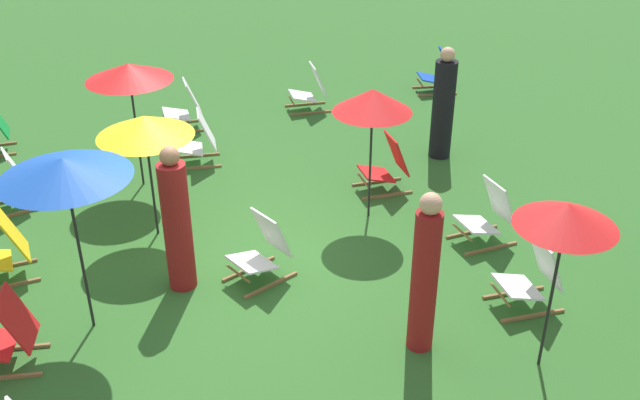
{
  "coord_description": "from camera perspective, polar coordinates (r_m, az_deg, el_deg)",
  "views": [
    {
      "loc": [
        7.37,
        -2.06,
        4.97
      ],
      "look_at": [
        0.0,
        1.2,
        0.5
      ],
      "focal_mm": 40.85,
      "sensor_mm": 36.0,
      "label": 1
    }
  ],
  "objects": [
    {
      "name": "deckchair_14",
      "position": [
        8.33,
        16.25,
        -5.83
      ],
      "size": [
        0.59,
        0.82,
        0.83
      ],
      "rotation": [
        0.0,
        0.0,
        -0.15
      ],
      "color": "olive",
      "rests_on": "ground"
    },
    {
      "name": "deckchair_9",
      "position": [
        14.23,
        9.27,
        9.79
      ],
      "size": [
        0.67,
        0.86,
        0.83
      ],
      "rotation": [
        0.0,
        0.0,
        -0.29
      ],
      "color": "olive",
      "rests_on": "ground"
    },
    {
      "name": "umbrella_0",
      "position": [
        9.03,
        -13.58,
        5.64
      ],
      "size": [
        1.19,
        1.19,
        1.64
      ],
      "color": "black",
      "rests_on": "ground"
    },
    {
      "name": "deckchair_13",
      "position": [
        10.41,
        5.24,
        2.65
      ],
      "size": [
        0.57,
        0.81,
        0.83
      ],
      "rotation": [
        0.0,
        0.0,
        -0.13
      ],
      "color": "olive",
      "rests_on": "ground"
    },
    {
      "name": "person_2",
      "position": [
        11.37,
        9.63,
        7.22
      ],
      "size": [
        0.45,
        0.45,
        1.76
      ],
      "rotation": [
        0.0,
        0.0,
        5.17
      ],
      "color": "black",
      "rests_on": "ground"
    },
    {
      "name": "deckchair_10",
      "position": [
        13.19,
        -0.74,
        8.61
      ],
      "size": [
        0.6,
        0.83,
        0.83
      ],
      "rotation": [
        0.0,
        0.0,
        -0.18
      ],
      "color": "olive",
      "rests_on": "ground"
    },
    {
      "name": "deckchair_1",
      "position": [
        10.74,
        -23.22,
        1.12
      ],
      "size": [
        0.55,
        0.81,
        0.83
      ],
      "rotation": [
        0.0,
        0.0,
        0.1
      ],
      "color": "olive",
      "rests_on": "ground"
    },
    {
      "name": "deckchair_0",
      "position": [
        7.86,
        -23.41,
        -9.65
      ],
      "size": [
        0.67,
        0.86,
        0.83
      ],
      "rotation": [
        0.0,
        0.0,
        -0.28
      ],
      "color": "olive",
      "rests_on": "ground"
    },
    {
      "name": "umbrella_5",
      "position": [
        10.32,
        -14.75,
        9.66
      ],
      "size": [
        1.19,
        1.19,
        1.83
      ],
      "color": "black",
      "rests_on": "ground"
    },
    {
      "name": "deckchair_7",
      "position": [
        8.48,
        -4.54,
        -3.94
      ],
      "size": [
        0.68,
        0.87,
        0.83
      ],
      "rotation": [
        0.0,
        0.0,
        0.3
      ],
      "color": "olive",
      "rests_on": "ground"
    },
    {
      "name": "person_0",
      "position": [
        7.23,
        8.2,
        -5.93
      ],
      "size": [
        0.34,
        0.34,
        1.79
      ],
      "rotation": [
        0.0,
        0.0,
        4.41
      ],
      "color": "maroon",
      "rests_on": "ground"
    },
    {
      "name": "umbrella_3",
      "position": [
        9.17,
        4.14,
        7.75
      ],
      "size": [
        1.02,
        1.02,
        1.81
      ],
      "color": "black",
      "rests_on": "ground"
    },
    {
      "name": "umbrella_2",
      "position": [
        7.33,
        -19.41,
        2.34
      ],
      "size": [
        1.29,
        1.29,
        1.99
      ],
      "color": "black",
      "rests_on": "ground"
    },
    {
      "name": "deckchair_2",
      "position": [
        12.61,
        -10.54,
        7.13
      ],
      "size": [
        0.58,
        0.82,
        0.83
      ],
      "rotation": [
        0.0,
        0.0,
        -0.14
      ],
      "color": "olive",
      "rests_on": "ground"
    },
    {
      "name": "deckchair_5",
      "position": [
        9.38,
        13.01,
        -1.19
      ],
      "size": [
        0.5,
        0.78,
        0.83
      ],
      "rotation": [
        0.0,
        0.0,
        -0.03
      ],
      "color": "olive",
      "rests_on": "ground"
    },
    {
      "name": "deckchair_4",
      "position": [
        9.21,
        -23.53,
        -3.65
      ],
      "size": [
        0.48,
        0.76,
        0.83
      ],
      "rotation": [
        0.0,
        0.0,
        0.0
      ],
      "color": "olive",
      "rests_on": "ground"
    },
    {
      "name": "umbrella_1",
      "position": [
        6.82,
        18.76,
        -1.16
      ],
      "size": [
        0.94,
        0.94,
        1.84
      ],
      "color": "black",
      "rests_on": "ground"
    },
    {
      "name": "deckchair_12",
      "position": [
        11.31,
        -9.56,
        4.6
      ],
      "size": [
        0.64,
        0.85,
        0.83
      ],
      "rotation": [
        0.0,
        0.0,
        -0.23
      ],
      "color": "olive",
      "rests_on": "ground"
    },
    {
      "name": "person_3",
      "position": [
        8.23,
        -11.14,
        -1.79
      ],
      "size": [
        0.32,
        0.32,
        1.76
      ],
      "rotation": [
        0.0,
        0.0,
        6.27
      ],
      "color": "maroon",
      "rests_on": "ground"
    },
    {
      "name": "ground_plane",
      "position": [
        9.12,
        -6.93,
        -4.23
      ],
      "size": [
        40.0,
        40.0,
        0.0
      ],
      "primitive_type": "plane",
      "color": "#2D6026"
    }
  ]
}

